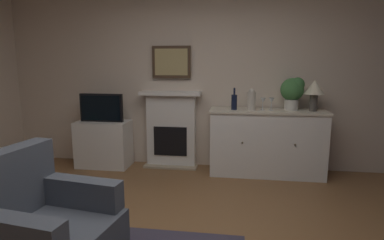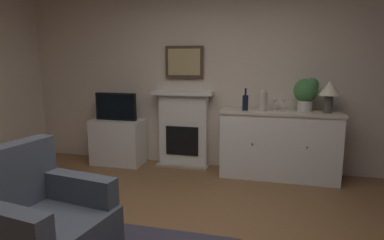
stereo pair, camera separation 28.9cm
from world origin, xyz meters
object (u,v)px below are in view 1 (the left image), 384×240
Objects in this scene: table_lamp at (314,89)px; wine_bottle at (234,102)px; sideboard_cabinet at (267,142)px; tv_cabinet at (104,144)px; framed_picture at (171,62)px; tv_set at (101,108)px; wine_glass_center at (271,101)px; potted_plant_small at (293,91)px; armchair at (42,229)px; fireplace_unit at (171,129)px; wine_glass_left at (263,101)px; vase_decorative at (251,100)px.

table_lamp is 1.38× the size of wine_bottle.
sideboard_cabinet is 2.03× the size of tv_cabinet.
tv_set is (-0.97, -0.23, -0.64)m from framed_picture.
wine_glass_center is 2.45m from tv_cabinet.
wine_bottle is at bearing -173.61° from potted_plant_small.
tv_cabinet is 2.52m from armchair.
potted_plant_small is (2.63, 0.05, 0.27)m from tv_set.
framed_picture reaches higher than armchair.
fireplace_unit is at bearing 172.50° from sideboard_cabinet.
potted_plant_small reaches higher than wine_glass_left.
fireplace_unit reaches higher than armchair.
table_lamp is at bearing 3.62° from vase_decorative.
sideboard_cabinet is 3.54× the size of potted_plant_small.
wine_glass_left is at bearing -163.15° from sideboard_cabinet.
framed_picture is 1.49m from wine_glass_center.
sideboard_cabinet is 2.46× the size of tv_set.
framed_picture reaches higher than tv_cabinet.
fireplace_unit is 1.04m from tv_set.
tv_set is at bearing 178.86° from vase_decorative.
fireplace_unit is 6.67× the size of wine_glass_center.
vase_decorative is at bearing -172.22° from wine_glass_center.
tv_cabinet is at bearing 179.63° from sideboard_cabinet.
sideboard_cabinet is at bearing 12.59° from vase_decorative.
sideboard_cabinet is 0.71m from wine_bottle.
wine_glass_center is (0.48, 0.02, 0.01)m from wine_bottle.
fireplace_unit reaches higher than wine_glass_left.
table_lamp is at bearing 2.22° from wine_bottle.
tv_cabinet is (-2.36, 0.03, -0.67)m from wine_glass_center.
framed_picture is 1.25m from vase_decorative.
vase_decorative is 2.88m from armchair.
potted_plant_small reaches higher than tv_set.
tv_set is (-1.87, 0.03, -0.13)m from wine_bottle.
armchair is at bearing -121.90° from vase_decorative.
fireplace_unit is 2.75× the size of table_lamp.
wine_glass_center is (1.38, -0.19, 0.46)m from fireplace_unit.
armchair is at bearing -129.12° from potted_plant_small.
wine_bottle is at bearing -177.43° from wine_glass_left.
potted_plant_small is (2.63, 0.03, 0.81)m from tv_cabinet.
framed_picture reaches higher than potted_plant_small.
sideboard_cabinet is at bearing 54.94° from armchair.
framed_picture is 1.73m from sideboard_cabinet.
potted_plant_small is at bearing 10.07° from wine_glass_left.
wine_bottle is 2.77m from armchair.
fireplace_unit is 1.03m from wine_bottle.
framed_picture is 1.19m from tv_set.
potted_plant_small is at bearing -6.11° from framed_picture.
wine_bottle is at bearing -177.78° from table_lamp.
sideboard_cabinet is 0.76m from potted_plant_small.
wine_bottle reaches higher than wine_glass_left.
potted_plant_small is (1.65, -0.13, 0.60)m from fireplace_unit.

